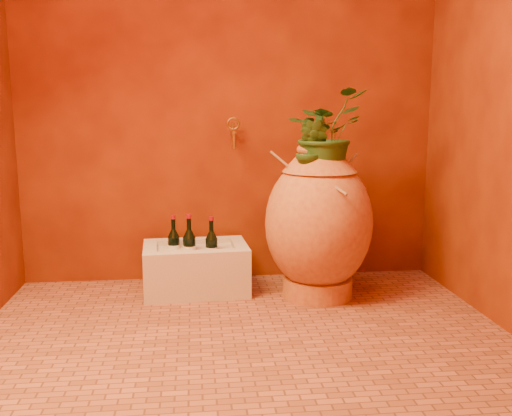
{
  "coord_description": "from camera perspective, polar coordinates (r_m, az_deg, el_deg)",
  "views": [
    {
      "loc": [
        -0.22,
        -2.46,
        1.05
      ],
      "look_at": [
        0.09,
        0.35,
        0.55
      ],
      "focal_mm": 40.0,
      "sensor_mm": 36.0,
      "label": 1
    }
  ],
  "objects": [
    {
      "name": "wine_bottle_c",
      "position": [
        3.34,
        -8.22,
        -3.88
      ],
      "size": [
        0.07,
        0.07,
        0.29
      ],
      "color": "black",
      "rests_on": "stone_basin"
    },
    {
      "name": "plant_side",
      "position": [
        3.02,
        5.61,
        5.78
      ],
      "size": [
        0.22,
        0.22,
        0.32
      ],
      "primitive_type": "imported",
      "rotation": [
        0.0,
        0.0,
        -0.79
      ],
      "color": "#21491A",
      "rests_on": "amphora"
    },
    {
      "name": "wine_bottle_a",
      "position": [
        3.28,
        -6.67,
        -4.01
      ],
      "size": [
        0.08,
        0.08,
        0.31
      ],
      "color": "black",
      "rests_on": "stone_basin"
    },
    {
      "name": "stone_basin",
      "position": [
        3.32,
        -6.04,
        -6.1
      ],
      "size": [
        0.61,
        0.43,
        0.28
      ],
      "rotation": [
        0.0,
        0.0,
        0.06
      ],
      "color": "beige",
      "rests_on": "floor"
    },
    {
      "name": "plant_main",
      "position": [
        3.12,
        6.91,
        7.45
      ],
      "size": [
        0.56,
        0.55,
        0.47
      ],
      "primitive_type": "imported",
      "rotation": [
        0.0,
        0.0,
        0.66
      ],
      "color": "#21491A",
      "rests_on": "amphora"
    },
    {
      "name": "amphora",
      "position": [
        3.17,
        6.27,
        -1.46
      ],
      "size": [
        0.74,
        0.74,
        0.85
      ],
      "rotation": [
        0.0,
        0.0,
        -0.3
      ],
      "color": "#BF7B35",
      "rests_on": "floor"
    },
    {
      "name": "wine_bottle_b",
      "position": [
        3.25,
        -4.46,
        -4.15
      ],
      "size": [
        0.07,
        0.07,
        0.3
      ],
      "color": "black",
      "rests_on": "stone_basin"
    },
    {
      "name": "wall_back",
      "position": [
        3.48,
        -2.71,
        13.29
      ],
      "size": [
        2.5,
        0.02,
        2.5
      ],
      "primitive_type": "cube",
      "color": "#561604",
      "rests_on": "ground"
    },
    {
      "name": "floor",
      "position": [
        2.69,
        -1.1,
        -13.01
      ],
      "size": [
        2.5,
        2.5,
        0.0
      ],
      "primitive_type": "plane",
      "color": "#9A5132",
      "rests_on": "ground"
    },
    {
      "name": "wall_tap",
      "position": [
        3.38,
        -2.28,
        7.67
      ],
      "size": [
        0.08,
        0.16,
        0.18
      ],
      "color": "olive",
      "rests_on": "wall_back"
    }
  ]
}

